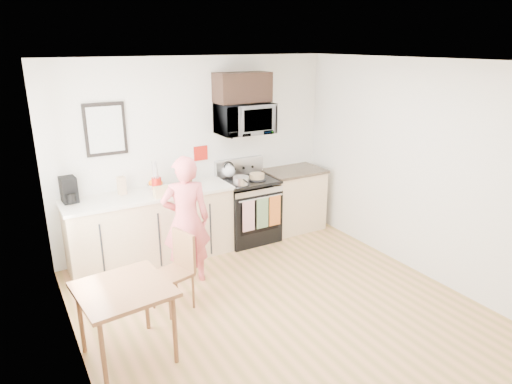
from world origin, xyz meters
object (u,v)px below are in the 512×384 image
person (186,220)px  dining_table (124,296)px  microwave (244,119)px  cake (257,177)px  range (248,211)px  chair (181,259)px

person → dining_table: size_ratio=2.02×
microwave → person: size_ratio=0.49×
dining_table → cake: 2.90m
person → cake: (1.32, 0.61, 0.19)m
microwave → dining_table: bearing=-140.1°
range → cake: bearing=-44.9°
microwave → dining_table: (-2.25, -1.88, -1.12)m
microwave → cake: microwave is taller
microwave → cake: bearing=-64.9°
microwave → cake: size_ratio=3.00×
person → dining_table: (-1.02, -1.08, -0.14)m
cake → range: bearing=135.1°
dining_table → chair: (0.76, 0.60, -0.09)m
range → chair: 1.90m
chair → cake: size_ratio=3.37×
range → dining_table: range is taller
chair → cake: bearing=18.9°
person → chair: size_ratio=1.82×
person → range: bearing=-134.6°
range → microwave: 1.33m
dining_table → chair: 0.97m
chair → dining_table: bearing=-157.2°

